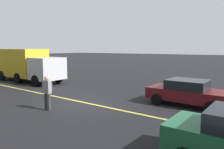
# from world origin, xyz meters

# --- Properties ---
(ground) EXTENTS (200.00, 200.00, 0.00)m
(ground) POSITION_xyz_m (0.00, 0.00, 0.00)
(ground) COLOR black
(lane_stripe_center) EXTENTS (80.00, 0.16, 0.01)m
(lane_stripe_center) POSITION_xyz_m (0.00, 0.00, 0.01)
(lane_stripe_center) COLOR #D8CC4C
(lane_stripe_center) RESTS_ON ground
(car_maroon) EXTENTS (4.13, 1.99, 1.38)m
(car_maroon) POSITION_xyz_m (-5.03, -2.94, 0.72)
(car_maroon) COLOR #591116
(car_maroon) RESTS_ON ground
(truck_yellow) EXTENTS (8.00, 2.56, 2.97)m
(truck_yellow) POSITION_xyz_m (9.70, -2.55, 1.60)
(truck_yellow) COLOR silver
(truck_yellow) RESTS_ON ground
(pedestrian_with_backpack) EXTENTS (0.43, 0.40, 1.71)m
(pedestrian_with_backpack) POSITION_xyz_m (0.20, 2.12, 1.00)
(pedestrian_with_backpack) COLOR #383838
(pedestrian_with_backpack) RESTS_ON ground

